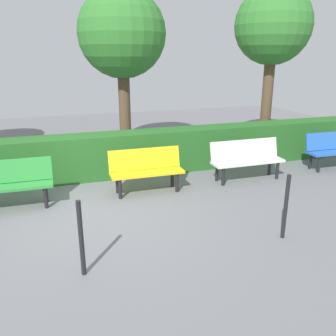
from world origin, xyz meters
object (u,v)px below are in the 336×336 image
(bench_yellow, at_px, (146,168))
(bench_green, at_px, (8,182))
(tree_mid, at_px, (122,35))
(bench_blue, at_px, (333,149))
(tree_near, at_px, (273,28))
(bench_white, at_px, (246,158))

(bench_yellow, bearing_deg, bench_green, 0.54)
(bench_green, bearing_deg, tree_mid, -130.92)
(bench_blue, height_order, tree_near, tree_near)
(bench_yellow, bearing_deg, bench_white, -178.68)
(tree_mid, bearing_deg, tree_near, 170.36)
(bench_white, relative_size, tree_mid, 0.38)
(bench_blue, height_order, bench_white, same)
(bench_green, height_order, tree_mid, tree_mid)
(bench_yellow, relative_size, bench_green, 0.96)
(bench_green, bearing_deg, bench_blue, -178.57)
(bench_white, xyz_separation_m, bench_yellow, (2.27, 0.02, -0.00))
(bench_white, xyz_separation_m, tree_mid, (2.03, -3.09, 2.64))
(bench_white, relative_size, bench_green, 1.07)
(tree_near, bearing_deg, tree_mid, -9.64)
(bench_green, xyz_separation_m, tree_mid, (-2.77, -3.10, 2.64))
(bench_yellow, distance_m, bench_green, 2.52)
(bench_white, xyz_separation_m, tree_near, (-2.02, -2.40, 2.85))
(bench_blue, relative_size, tree_mid, 0.32)
(bench_blue, xyz_separation_m, bench_white, (2.39, 0.05, 0.01))
(bench_green, bearing_deg, tree_near, -159.61)
(bench_blue, relative_size, bench_yellow, 0.95)
(bench_yellow, height_order, tree_near, tree_near)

